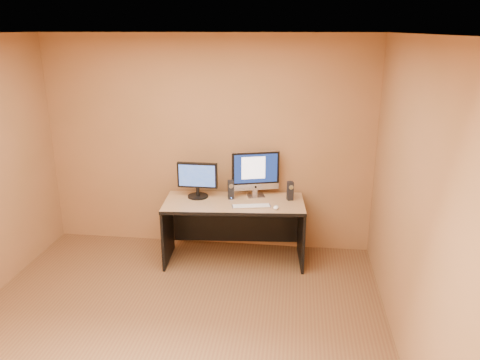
{
  "coord_description": "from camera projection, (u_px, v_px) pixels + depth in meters",
  "views": [
    {
      "loc": [
        1.07,
        -3.44,
        2.64
      ],
      "look_at": [
        0.47,
        1.45,
        1.04
      ],
      "focal_mm": 35.0,
      "sensor_mm": 36.0,
      "label": 1
    }
  ],
  "objects": [
    {
      "name": "floor",
      "position": [
        169.0,
        338.0,
        4.19
      ],
      "size": [
        4.0,
        4.0,
        0.0
      ],
      "primitive_type": "plane",
      "color": "brown",
      "rests_on": "ground"
    },
    {
      "name": "walls",
      "position": [
        161.0,
        202.0,
        3.79
      ],
      "size": [
        4.0,
        4.0,
        2.6
      ],
      "primitive_type": null,
      "color": "#98643D",
      "rests_on": "ground"
    },
    {
      "name": "ceiling",
      "position": [
        152.0,
        34.0,
        3.38
      ],
      "size": [
        4.0,
        4.0,
        0.0
      ],
      "primitive_type": "plane",
      "color": "white",
      "rests_on": "walls"
    },
    {
      "name": "desk",
      "position": [
        234.0,
        231.0,
        5.49
      ],
      "size": [
        1.66,
        0.83,
        0.74
      ],
      "primitive_type": null,
      "rotation": [
        0.0,
        0.0,
        0.08
      ],
      "color": "#AB7C55",
      "rests_on": "ground"
    },
    {
      "name": "imac",
      "position": [
        256.0,
        174.0,
        5.47
      ],
      "size": [
        0.61,
        0.36,
        0.55
      ],
      "primitive_type": null,
      "rotation": [
        0.0,
        0.0,
        0.29
      ],
      "color": "#B0B0B4",
      "rests_on": "desk"
    },
    {
      "name": "second_monitor",
      "position": [
        197.0,
        180.0,
        5.46
      ],
      "size": [
        0.48,
        0.25,
        0.42
      ],
      "primitive_type": null,
      "rotation": [
        0.0,
        0.0,
        -0.01
      ],
      "color": "black",
      "rests_on": "desk"
    },
    {
      "name": "speaker_left",
      "position": [
        231.0,
        190.0,
        5.44
      ],
      "size": [
        0.08,
        0.09,
        0.22
      ],
      "primitive_type": null,
      "rotation": [
        0.0,
        0.0,
        0.25
      ],
      "color": "black",
      "rests_on": "desk"
    },
    {
      "name": "speaker_right",
      "position": [
        290.0,
        191.0,
        5.4
      ],
      "size": [
        0.08,
        0.09,
        0.22
      ],
      "primitive_type": null,
      "rotation": [
        0.0,
        0.0,
        0.26
      ],
      "color": "black",
      "rests_on": "desk"
    },
    {
      "name": "keyboard",
      "position": [
        251.0,
        206.0,
        5.22
      ],
      "size": [
        0.45,
        0.2,
        0.02
      ],
      "primitive_type": "cube",
      "rotation": [
        0.0,
        0.0,
        0.21
      ],
      "color": "silver",
      "rests_on": "desk"
    },
    {
      "name": "mouse",
      "position": [
        276.0,
        207.0,
        5.15
      ],
      "size": [
        0.07,
        0.11,
        0.04
      ],
      "primitive_type": "ellipsoid",
      "rotation": [
        0.0,
        0.0,
        -0.1
      ],
      "color": "white",
      "rests_on": "desk"
    },
    {
      "name": "cable_a",
      "position": [
        258.0,
        194.0,
        5.6
      ],
      "size": [
        0.1,
        0.2,
        0.01
      ],
      "primitive_type": "cylinder",
      "rotation": [
        1.57,
        0.0,
        0.42
      ],
      "color": "black",
      "rests_on": "desk"
    },
    {
      "name": "cable_b",
      "position": [
        253.0,
        194.0,
        5.63
      ],
      "size": [
        0.1,
        0.16,
        0.01
      ],
      "primitive_type": "cylinder",
      "rotation": [
        1.57,
        0.0,
        -0.55
      ],
      "color": "black",
      "rests_on": "desk"
    }
  ]
}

